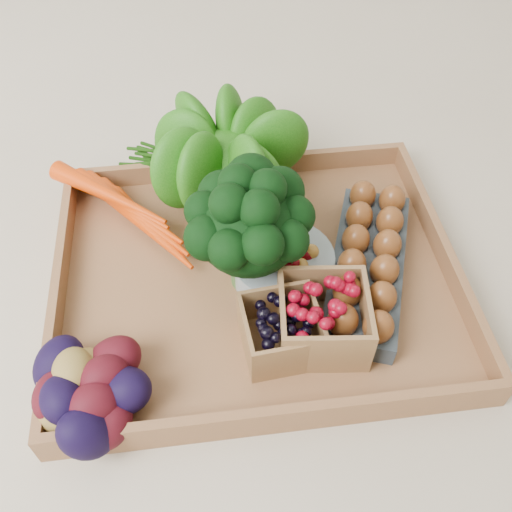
{
  "coord_description": "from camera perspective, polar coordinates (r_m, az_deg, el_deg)",
  "views": [
    {
      "loc": [
        -0.06,
        -0.5,
        0.64
      ],
      "look_at": [
        0.0,
        0.0,
        0.06
      ],
      "focal_mm": 40.0,
      "sensor_mm": 36.0,
      "label": 1
    }
  ],
  "objects": [
    {
      "name": "ground",
      "position": [
        0.82,
        -0.0,
        -2.74
      ],
      "size": [
        4.0,
        4.0,
        0.0
      ],
      "primitive_type": "plane",
      "color": "beige",
      "rests_on": "ground"
    },
    {
      "name": "tray",
      "position": [
        0.81,
        -0.0,
        -2.42
      ],
      "size": [
        0.55,
        0.45,
        0.01
      ],
      "primitive_type": "cube",
      "color": "#94643E",
      "rests_on": "ground"
    },
    {
      "name": "carrots",
      "position": [
        0.87,
        -12.19,
        4.33
      ],
      "size": [
        0.21,
        0.15,
        0.05
      ],
      "primitive_type": null,
      "color": "#EA3E06",
      "rests_on": "tray"
    },
    {
      "name": "lettuce",
      "position": [
        0.88,
        -3.07,
        11.0
      ],
      "size": [
        0.16,
        0.16,
        0.16
      ],
      "primitive_type": "sphere",
      "color": "#124F0C",
      "rests_on": "tray"
    },
    {
      "name": "broccoli",
      "position": [
        0.75,
        -0.7,
        0.82
      ],
      "size": [
        0.17,
        0.17,
        0.13
      ],
      "primitive_type": null,
      "color": "black",
      "rests_on": "tray"
    },
    {
      "name": "cherry_bowl",
      "position": [
        0.79,
        2.67,
        -0.87
      ],
      "size": [
        0.14,
        0.14,
        0.04
      ],
      "primitive_type": "cylinder",
      "color": "#8C9EA5",
      "rests_on": "tray"
    },
    {
      "name": "egg_carton",
      "position": [
        0.81,
        11.01,
        -1.17
      ],
      "size": [
        0.19,
        0.29,
        0.03
      ],
      "primitive_type": "cube",
      "rotation": [
        0.0,
        0.0,
        -0.35
      ],
      "color": "#3C464C",
      "rests_on": "tray"
    },
    {
      "name": "potatoes",
      "position": [
        0.69,
        -16.92,
        -12.4
      ],
      "size": [
        0.16,
        0.16,
        0.09
      ],
      "primitive_type": null,
      "color": "#390910",
      "rests_on": "tray"
    },
    {
      "name": "punnet_blackberry",
      "position": [
        0.71,
        2.53,
        -7.44
      ],
      "size": [
        0.1,
        0.1,
        0.06
      ],
      "primitive_type": "cube",
      "rotation": [
        0.0,
        0.0,
        0.09
      ],
      "color": "black",
      "rests_on": "tray"
    },
    {
      "name": "punnet_raspberry",
      "position": [
        0.72,
        6.73,
        -6.21
      ],
      "size": [
        0.12,
        0.12,
        0.08
      ],
      "primitive_type": "cube",
      "rotation": [
        0.0,
        0.0,
        -0.11
      ],
      "color": "maroon",
      "rests_on": "tray"
    }
  ]
}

